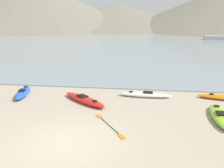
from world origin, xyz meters
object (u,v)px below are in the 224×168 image
(moored_boat_0, at_px, (215,38))
(loose_paddle, at_px, (110,126))
(kayak_on_sand_2, at_px, (145,95))
(kayak_on_sand_0, at_px, (23,93))
(kayak_on_sand_1, at_px, (84,100))
(moored_boat_2, at_px, (27,32))
(kayak_on_sand_4, at_px, (220,116))
(moored_boat_3, at_px, (86,31))

(moored_boat_0, height_order, loose_paddle, moored_boat_0)
(kayak_on_sand_2, bearing_deg, kayak_on_sand_0, -174.66)
(kayak_on_sand_0, xyz_separation_m, loose_paddle, (5.74, -3.68, -0.15))
(kayak_on_sand_1, distance_m, moored_boat_2, 56.17)
(kayak_on_sand_2, relative_size, loose_paddle, 1.26)
(kayak_on_sand_4, distance_m, moored_boat_3, 59.96)
(kayak_on_sand_0, xyz_separation_m, kayak_on_sand_4, (10.63, -2.22, -0.01))
(loose_paddle, bearing_deg, moored_boat_3, 104.44)
(kayak_on_sand_2, height_order, moored_boat_2, moored_boat_2)
(kayak_on_sand_2, bearing_deg, moored_boat_2, 122.08)
(kayak_on_sand_2, bearing_deg, loose_paddle, -108.46)
(kayak_on_sand_1, xyz_separation_m, moored_boat_3, (-13.12, 55.10, 0.41))
(kayak_on_sand_0, distance_m, kayak_on_sand_4, 10.86)
(kayak_on_sand_0, relative_size, loose_paddle, 1.12)
(kayak_on_sand_4, relative_size, moored_boat_3, 0.62)
(moored_boat_3, relative_size, loose_paddle, 2.15)
(kayak_on_sand_2, bearing_deg, kayak_on_sand_1, -156.73)
(kayak_on_sand_1, relative_size, moored_boat_0, 0.72)
(kayak_on_sand_4, xyz_separation_m, moored_boat_2, (-33.50, 50.85, 0.38))
(kayak_on_sand_1, height_order, moored_boat_3, moored_boat_3)
(kayak_on_sand_0, relative_size, kayak_on_sand_1, 0.89)
(kayak_on_sand_0, height_order, moored_boat_3, moored_boat_3)
(kayak_on_sand_0, height_order, loose_paddle, kayak_on_sand_0)
(kayak_on_sand_0, xyz_separation_m, moored_boat_3, (-9.21, 54.36, 0.40))
(moored_boat_0, xyz_separation_m, loose_paddle, (-14.18, -42.55, -0.40))
(kayak_on_sand_1, xyz_separation_m, loose_paddle, (1.83, -2.94, -0.14))
(kayak_on_sand_0, relative_size, kayak_on_sand_2, 0.89)
(moored_boat_3, bearing_deg, kayak_on_sand_2, -73.01)
(kayak_on_sand_4, height_order, moored_boat_0, moored_boat_0)
(kayak_on_sand_1, height_order, kayak_on_sand_2, kayak_on_sand_1)
(moored_boat_0, relative_size, moored_boat_2, 1.12)
(kayak_on_sand_2, height_order, loose_paddle, kayak_on_sand_2)
(moored_boat_0, relative_size, loose_paddle, 1.73)
(moored_boat_3, distance_m, loose_paddle, 59.94)
(kayak_on_sand_0, bearing_deg, moored_boat_3, 99.62)
(kayak_on_sand_1, relative_size, kayak_on_sand_2, 0.99)
(kayak_on_sand_4, bearing_deg, moored_boat_3, 109.33)
(kayak_on_sand_2, relative_size, moored_boat_0, 0.73)
(loose_paddle, bearing_deg, kayak_on_sand_1, 121.83)
(kayak_on_sand_1, relative_size, kayak_on_sand_4, 0.94)
(moored_boat_0, bearing_deg, kayak_on_sand_2, -108.43)
(kayak_on_sand_0, height_order, moored_boat_0, moored_boat_0)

